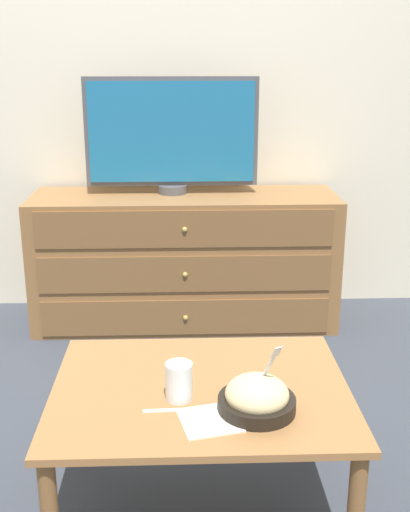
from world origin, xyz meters
TOP-DOWN VIEW (x-y plane):
  - ground_plane at (0.00, 0.00)m, footprint 12.00×12.00m
  - wall_back at (0.00, 0.03)m, footprint 12.00×0.05m
  - dresser at (0.15, -0.26)m, footprint 1.46×0.47m
  - tv at (0.09, -0.21)m, footprint 0.82×0.14m
  - coffee_table at (0.18, -1.68)m, footprint 0.82×0.64m
  - takeout_bowl at (0.32, -1.81)m, footprint 0.20×0.20m
  - drink_cup at (0.12, -1.74)m, footprint 0.07×0.07m
  - napkin at (0.20, -1.85)m, footprint 0.17×0.17m
  - knife at (0.12, -1.80)m, footprint 0.18×0.02m

SIDE VIEW (x-z plane):
  - ground_plane at x=0.00m, z-range 0.00..0.00m
  - dresser at x=0.15m, z-range 0.00..0.64m
  - coffee_table at x=0.18m, z-range 0.15..0.56m
  - napkin at x=0.20m, z-range 0.41..0.42m
  - knife at x=0.12m, z-range 0.41..0.42m
  - takeout_bowl at x=0.32m, z-range 0.35..0.55m
  - drink_cup at x=0.12m, z-range 0.40..0.51m
  - tv at x=0.09m, z-range 0.65..1.20m
  - wall_back at x=0.00m, z-range 0.00..2.60m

